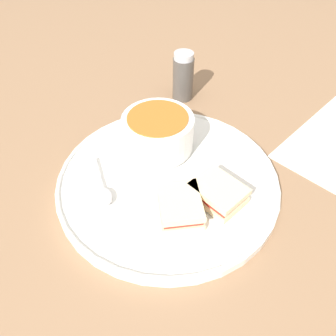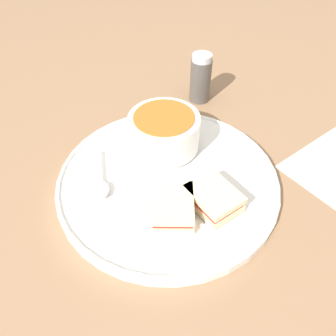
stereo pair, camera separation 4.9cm
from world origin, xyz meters
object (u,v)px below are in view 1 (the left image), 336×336
Objects in this scene: spoon at (103,193)px; salt_shaker at (183,77)px; sandwich_half_near at (180,206)px; soup_bowl at (158,132)px; sandwich_half_far at (218,193)px.

salt_shaker is at bearing 137.84° from spoon.
sandwich_half_near is 0.32m from salt_shaker.
sandwich_half_near is at bearing -32.46° from soup_bowl.
sandwich_half_near is at bearing 55.67° from spoon.
soup_bowl is 1.15× the size of spoon.
sandwich_half_far is 0.73× the size of salt_shaker.
salt_shaker is at bearing 142.23° from sandwich_half_far.
soup_bowl is at bearing 171.25° from sandwich_half_far.
soup_bowl is at bearing 147.54° from sandwich_half_near.
spoon is at bearing -138.47° from sandwich_half_far.
sandwich_half_near is 1.25× the size of sandwich_half_far.
sandwich_half_near reaches higher than spoon.
salt_shaker reaches higher than soup_bowl.
salt_shaker is (-0.21, 0.24, 0.01)m from sandwich_half_near.
spoon is at bearing -69.19° from salt_shaker.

